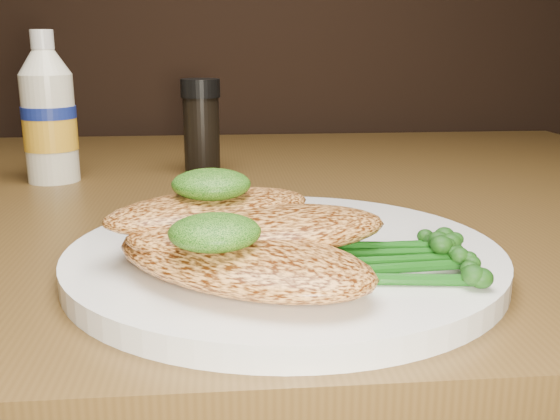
{
  "coord_description": "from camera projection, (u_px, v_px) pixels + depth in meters",
  "views": [
    {
      "loc": [
        0.04,
        0.4,
        0.9
      ],
      "look_at": [
        0.08,
        0.81,
        0.79
      ],
      "focal_mm": 41.1,
      "sensor_mm": 36.0,
      "label": 1
    }
  ],
  "objects": [
    {
      "name": "plate",
      "position": [
        284.0,
        257.0,
        0.43
      ],
      "size": [
        0.29,
        0.29,
        0.01
      ],
      "primitive_type": "cylinder",
      "color": "white",
      "rests_on": "dining_table"
    },
    {
      "name": "chicken_front",
      "position": [
        240.0,
        259.0,
        0.36
      ],
      "size": [
        0.19,
        0.17,
        0.03
      ],
      "primitive_type": "ellipsoid",
      "rotation": [
        0.0,
        0.0,
        -0.67
      ],
      "color": "#F3A14D",
      "rests_on": "plate"
    },
    {
      "name": "chicken_mid",
      "position": [
        260.0,
        230.0,
        0.39
      ],
      "size": [
        0.17,
        0.11,
        0.02
      ],
      "primitive_type": "ellipsoid",
      "rotation": [
        0.0,
        0.0,
        0.2
      ],
      "color": "#F3A14D",
      "rests_on": "plate"
    },
    {
      "name": "chicken_back",
      "position": [
        211.0,
        210.0,
        0.41
      ],
      "size": [
        0.16,
        0.13,
        0.02
      ],
      "primitive_type": "ellipsoid",
      "rotation": [
        0.0,
        0.0,
        0.46
      ],
      "color": "#F3A14D",
      "rests_on": "plate"
    },
    {
      "name": "pesto_front",
      "position": [
        215.0,
        232.0,
        0.34
      ],
      "size": [
        0.05,
        0.05,
        0.02
      ],
      "primitive_type": "ellipsoid",
      "rotation": [
        0.0,
        0.0,
        0.03
      ],
      "color": "#0A3207",
      "rests_on": "chicken_front"
    },
    {
      "name": "pesto_back",
      "position": [
        211.0,
        184.0,
        0.4
      ],
      "size": [
        0.06,
        0.06,
        0.02
      ],
      "primitive_type": "ellipsoid",
      "rotation": [
        0.0,
        0.0,
        -0.26
      ],
      "color": "#0A3207",
      "rests_on": "chicken_back"
    },
    {
      "name": "broccolini_bundle",
      "position": [
        376.0,
        251.0,
        0.39
      ],
      "size": [
        0.15,
        0.12,
        0.02
      ],
      "primitive_type": null,
      "rotation": [
        0.0,
        0.0,
        -0.17
      ],
      "color": "#134C10",
      "rests_on": "plate"
    },
    {
      "name": "mayo_bottle",
      "position": [
        48.0,
        107.0,
        0.68
      ],
      "size": [
        0.06,
        0.06,
        0.16
      ],
      "primitive_type": null,
      "rotation": [
        0.0,
        0.0,
        0.14
      ],
      "color": "white",
      "rests_on": "dining_table"
    },
    {
      "name": "pepper_grinder",
      "position": [
        201.0,
        127.0,
        0.72
      ],
      "size": [
        0.05,
        0.05,
        0.11
      ],
      "primitive_type": null,
      "rotation": [
        0.0,
        0.0,
        -0.16
      ],
      "color": "black",
      "rests_on": "dining_table"
    }
  ]
}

